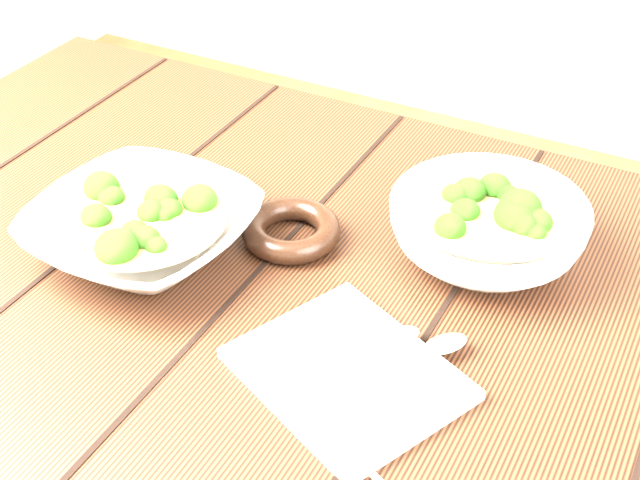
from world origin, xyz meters
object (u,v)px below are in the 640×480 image
soup_bowl_front (142,228)px  table (274,362)px  napkin (348,374)px  soup_bowl_back (487,228)px  trivet (291,230)px

soup_bowl_front → table: bearing=7.5°
soup_bowl_front → napkin: size_ratio=1.24×
table → napkin: 0.21m
soup_bowl_back → table: bearing=-141.4°
table → soup_bowl_front: (-0.15, -0.02, 0.15)m
trivet → soup_bowl_front: bearing=-144.9°
table → napkin: (0.14, -0.09, 0.13)m
soup_bowl_front → soup_bowl_back: 0.38m
napkin → soup_bowl_front: bearing=-169.6°
table → napkin: bearing=-33.5°
table → soup_bowl_front: 0.21m
table → soup_bowl_back: bearing=38.6°
table → soup_bowl_back: size_ratio=5.38×
table → soup_bowl_front: soup_bowl_front is taller
soup_bowl_back → trivet: soup_bowl_back is taller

